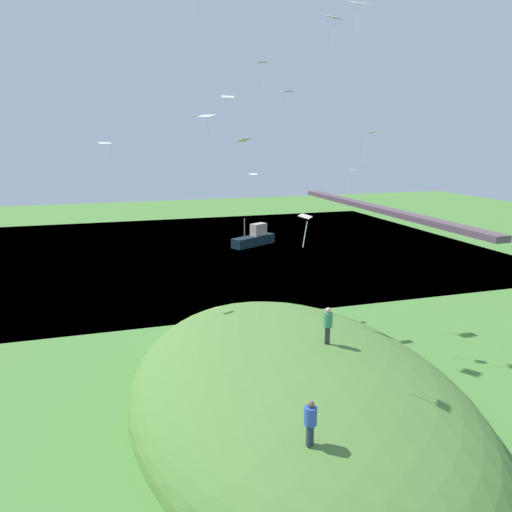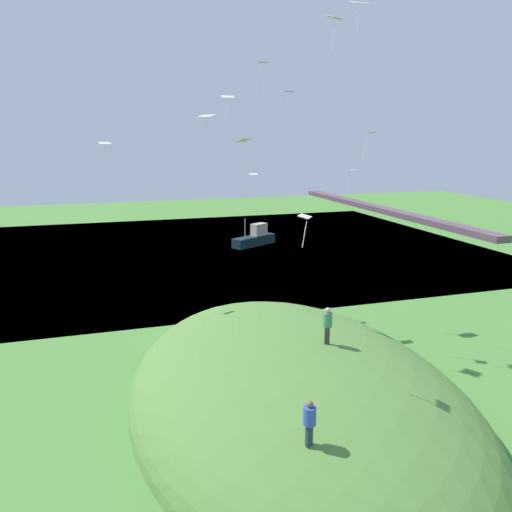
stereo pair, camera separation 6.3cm
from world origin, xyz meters
TOP-DOWN VIEW (x-y plane):
  - ground_plane at (0.00, 0.00)m, footprint 160.00×160.00m
  - lake_water at (-27.81, 0.00)m, footprint 50.20×80.00m
  - grass_hill at (10.29, 2.90)m, footprint 25.34×16.70m
  - bridge_deck_far at (-27.81, 30.44)m, footprint 45.18×1.80m
  - boat_on_lake at (-28.14, 12.66)m, footprint 4.54×6.42m
  - person_near_shore at (11.57, 4.08)m, footprint 0.57×0.57m
  - person_with_child at (17.79, 0.50)m, footprint 0.58×0.58m
  - kite_0 at (4.47, 1.91)m, footprint 0.93×1.00m
  - kite_1 at (-1.87, 6.92)m, footprint 0.80×0.99m
  - kite_2 at (-1.86, 2.66)m, footprint 0.60×0.87m
  - kite_3 at (-3.65, 4.99)m, footprint 0.49×0.65m
  - kite_5 at (2.86, 10.87)m, footprint 0.72×0.80m
  - kite_7 at (0.20, -5.45)m, footprint 0.67×0.82m
  - kite_8 at (3.95, 9.17)m, footprint 0.81×1.13m
  - kite_10 at (0.63, 0.66)m, footprint 1.21×1.20m
  - kite_11 at (0.30, 9.27)m, footprint 1.32×1.44m
  - kite_12 at (1.38, 4.07)m, footprint 0.71×0.77m
  - kite_13 at (13.41, 2.00)m, footprint 0.81×0.77m
  - kite_14 at (0.51, 10.76)m, footprint 0.83×1.05m

SIDE VIEW (x-z plane):
  - lake_water at x=-27.81m, z-range -0.40..0.00m
  - ground_plane at x=0.00m, z-range 0.00..0.00m
  - grass_hill at x=10.29m, z-range -3.72..3.72m
  - boat_on_lake at x=-28.14m, z-range -0.94..2.77m
  - person_with_child at x=17.79m, z-range 3.01..4.75m
  - bridge_deck_far at x=-27.81m, z-range 3.67..4.37m
  - person_near_shore at x=11.57m, z-range 3.89..5.74m
  - kite_13 at x=13.41m, z-range 9.50..10.84m
  - kite_3 at x=-3.65m, z-range 10.10..11.34m
  - kite_14 at x=0.51m, z-range 10.51..11.89m
  - kite_7 at x=0.20m, z-range 12.01..13.89m
  - kite_0 at x=4.47m, z-range 12.50..13.96m
  - kite_5 at x=2.86m, z-range 12.62..14.55m
  - kite_10 at x=0.63m, z-range 14.07..15.37m
  - kite_2 at x=-1.86m, z-range 15.34..16.78m
  - kite_1 at x=-1.87m, z-range 15.73..17.27m
  - kite_12 at x=1.38m, z-range 16.59..18.74m
  - kite_11 at x=0.30m, z-range 19.77..22.10m
  - kite_8 at x=3.95m, z-range 20.13..21.83m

